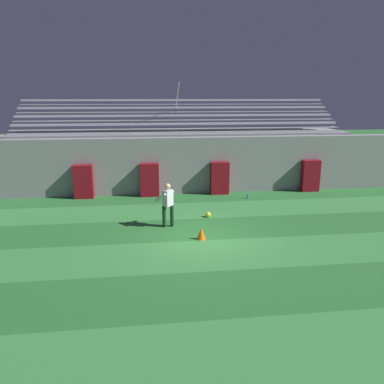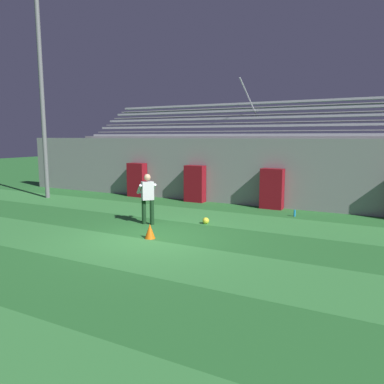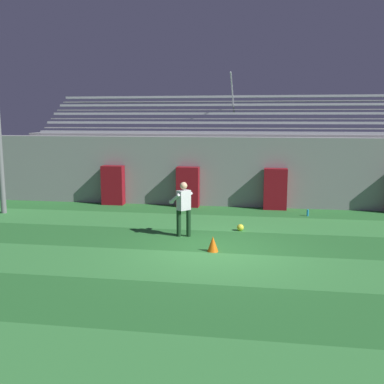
% 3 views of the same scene
% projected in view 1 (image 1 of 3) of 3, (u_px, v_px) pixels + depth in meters
% --- Properties ---
extents(ground_plane, '(80.00, 80.00, 0.00)m').
position_uv_depth(ground_plane, '(203.00, 239.00, 12.91)').
color(ground_plane, '#286B2D').
extents(turf_stripe_near, '(28.00, 2.33, 0.01)m').
position_uv_depth(turf_stripe_near, '(250.00, 353.00, 7.14)').
color(turf_stripe_near, '#38843D').
rests_on(turf_stripe_near, ground).
extents(turf_stripe_mid, '(28.00, 2.33, 0.01)m').
position_uv_depth(turf_stripe_mid, '(209.00, 254.00, 11.62)').
color(turf_stripe_mid, '#38843D').
rests_on(turf_stripe_mid, ground).
extents(turf_stripe_far, '(28.00, 2.33, 0.01)m').
position_uv_depth(turf_stripe_far, '(191.00, 210.00, 16.09)').
color(turf_stripe_far, '#38843D').
rests_on(turf_stripe_far, ground).
extents(back_wall, '(24.00, 0.60, 2.80)m').
position_uv_depth(back_wall, '(184.00, 165.00, 18.81)').
color(back_wall, gray).
rests_on(back_wall, ground).
extents(padding_pillar_gate_left, '(0.90, 0.44, 1.62)m').
position_uv_depth(padding_pillar_gate_left, '(150.00, 180.00, 18.22)').
color(padding_pillar_gate_left, maroon).
rests_on(padding_pillar_gate_left, ground).
extents(padding_pillar_gate_right, '(0.90, 0.44, 1.62)m').
position_uv_depth(padding_pillar_gate_right, '(220.00, 178.00, 18.63)').
color(padding_pillar_gate_right, maroon).
rests_on(padding_pillar_gate_right, ground).
extents(padding_pillar_far_left, '(0.90, 0.44, 1.62)m').
position_uv_depth(padding_pillar_far_left, '(83.00, 182.00, 17.85)').
color(padding_pillar_far_left, maroon).
rests_on(padding_pillar_far_left, ground).
extents(padding_pillar_far_right, '(0.90, 0.44, 1.62)m').
position_uv_depth(padding_pillar_far_right, '(310.00, 176.00, 19.19)').
color(padding_pillar_far_right, maroon).
rests_on(padding_pillar_far_right, ground).
extents(bleacher_stand, '(18.00, 4.05, 5.43)m').
position_uv_depth(bleacher_stand, '(180.00, 156.00, 21.04)').
color(bleacher_stand, gray).
rests_on(bleacher_stand, ground).
extents(goalkeeper, '(0.73, 0.74, 1.67)m').
position_uv_depth(goalkeeper, '(168.00, 202.00, 13.87)').
color(goalkeeper, '#143319').
rests_on(goalkeeper, ground).
extents(soccer_ball, '(0.22, 0.22, 0.22)m').
position_uv_depth(soccer_ball, '(208.00, 215.00, 15.16)').
color(soccer_ball, yellow).
rests_on(soccer_ball, ground).
extents(traffic_cone, '(0.30, 0.30, 0.42)m').
position_uv_depth(traffic_cone, '(201.00, 233.00, 12.80)').
color(traffic_cone, orange).
rests_on(traffic_cone, ground).
extents(water_bottle, '(0.07, 0.07, 0.24)m').
position_uv_depth(water_bottle, '(247.00, 196.00, 17.91)').
color(water_bottle, '#1E8CD8').
rests_on(water_bottle, ground).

